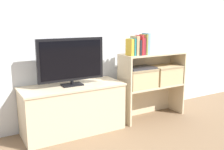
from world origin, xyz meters
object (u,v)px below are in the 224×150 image
Objects in this scene: tv at (71,61)px; book_olive at (144,44)px; book_charcoal at (137,47)px; storage_basket_right at (165,74)px; book_mustard at (130,47)px; laptop at (140,68)px; book_tan at (135,46)px; tv_stand at (73,109)px; storage_basket_left at (140,77)px; book_skyblue at (146,44)px; book_crimson at (139,45)px; book_teal at (132,47)px; book_maroon at (141,46)px.

book_olive reaches higher than tv.
book_charcoal reaches higher than storage_basket_right.
book_mustard is 0.55× the size of laptop.
book_tan is 0.29m from laptop.
laptop reaches higher than tv_stand.
book_mustard is 0.69m from storage_basket_right.
tv is 1.92× the size of storage_basket_left.
book_skyblue reaches higher than laptop.
book_teal is at bearing -180.00° from book_crimson.
book_teal is 1.11× the size of book_charcoal.
tv is at bearing 174.35° from storage_basket_left.
tv reaches higher than book_charcoal.
book_skyblue is (0.13, 0.00, 0.04)m from book_charcoal.
book_charcoal is 0.60m from storage_basket_right.
book_tan is (0.73, -0.11, 0.67)m from tv_stand.
tv is 3.17× the size of book_crimson.
book_charcoal is 0.04m from book_crimson.
book_maroon is at bearing -175.84° from storage_basket_right.
book_crimson reaches higher than book_tan.
book_maroon is (0.16, 0.00, 0.00)m from book_mustard.
book_teal is 0.51× the size of storage_basket_left.
book_mustard is 0.16m from book_maroon.
book_olive is 0.40m from storage_basket_left.
tv_stand is 0.93m from laptop.
book_crimson is at bearing -143.90° from storage_basket_left.
book_crimson reaches higher than book_maroon.
book_olive is (0.09, 0.00, 0.03)m from book_charcoal.
book_olive reaches higher than book_maroon.
book_olive is at bearing -7.51° from tv.
book_charcoal is 0.51× the size of laptop.
tv_stand is at bearing 174.24° from laptop.
book_maroon is at bearing -0.00° from book_crimson.
book_crimson is (0.13, 0.00, 0.02)m from book_mustard.
storage_basket_left is at bearing 180.00° from storage_basket_right.
tv is 0.78m from book_charcoal.
book_mustard is 0.76× the size of book_skyblue.
tv reaches higher than storage_basket_right.
tv_stand is 5.65× the size of book_maroon.
laptop reaches higher than storage_basket_right.
book_teal is 0.51× the size of storage_basket_right.
book_teal reaches higher than book_mustard.
book_mustard reaches higher than storage_basket_right.
book_skyblue reaches higher than book_crimson.
book_tan is at bearing -8.76° from tv.
book_mustard is at bearing -9.67° from tv.
book_charcoal is (0.10, 0.00, -0.01)m from book_mustard.
book_tan is at bearing -176.58° from storage_basket_right.
storage_basket_left reaches higher than tv_stand.
book_crimson is 0.40m from storage_basket_left.
book_tan is 0.41m from storage_basket_left.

